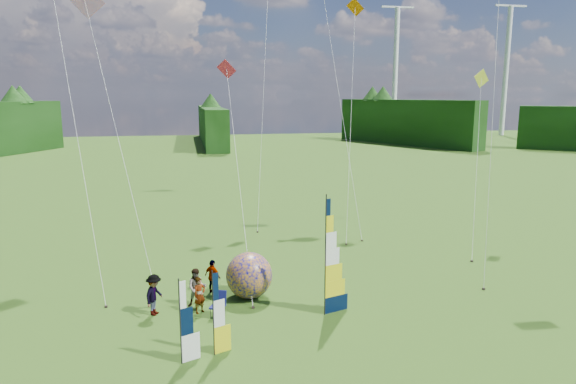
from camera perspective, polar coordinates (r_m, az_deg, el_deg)
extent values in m
plane|color=#2D4B18|center=(20.52, 5.17, -17.29)|extent=(220.00, 220.00, 0.00)
sphere|color=#000570|center=(24.98, -4.34, -9.22)|extent=(2.26, 2.26, 2.23)
imported|color=#66594C|center=(23.71, -9.80, -11.23)|extent=(0.72, 0.66, 1.64)
imported|color=#66594C|center=(24.37, -10.09, -10.42)|extent=(0.90, 0.49, 1.80)
imported|color=#66594C|center=(23.89, -14.65, -10.98)|extent=(0.92, 1.27, 1.85)
imported|color=#66594C|center=(25.81, -8.37, -9.27)|extent=(0.97, 1.00, 1.69)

